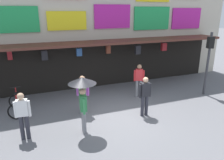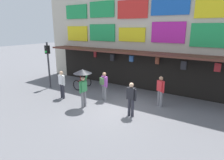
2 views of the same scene
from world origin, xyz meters
The scene contains 9 objects.
ground_plane centered at (0.00, 0.00, 0.00)m, with size 80.00×80.00×0.00m, color slate.
shopfront centered at (0.00, 4.57, 3.96)m, with size 18.00×2.60×8.00m.
traffic_light_far centered at (5.11, 0.75, 2.14)m, with size 0.32×0.35×3.20m.
bicycle_parked centered at (-3.91, 1.84, 0.39)m, with size 0.73×1.17×1.05m.
pedestrian_in_green centered at (1.76, 1.67, 0.95)m, with size 0.48×0.37×1.68m.
pedestrian_in_black centered at (-1.31, 0.80, 0.98)m, with size 0.50×0.44×1.68m.
pedestrian_with_umbrella centered at (-1.65, -0.63, 1.64)m, with size 0.96×0.96×2.08m.
pedestrian_in_white centered at (1.01, -0.26, 0.95)m, with size 0.53×0.24×1.68m.
pedestrian_in_yellow centered at (-3.62, -0.31, 0.95)m, with size 0.53×0.26×1.68m.
Camera 1 is at (-3.21, -7.44, 4.23)m, focal length 34.88 mm.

